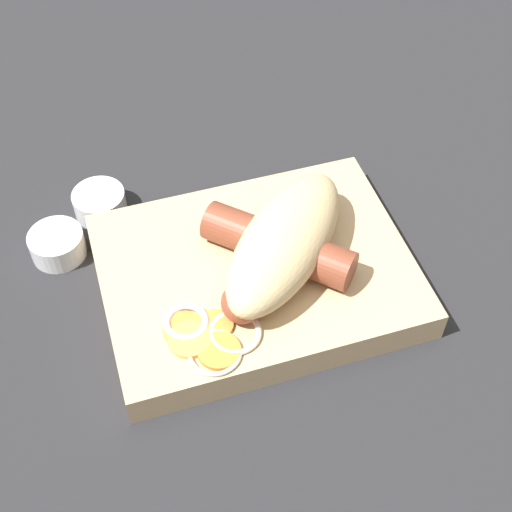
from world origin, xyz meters
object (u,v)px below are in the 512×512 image
object	(u,v)px
condiment_cup_far	(58,245)
food_tray	(256,274)
condiment_cup_near	(100,204)
sausage	(278,246)
bread_roll	(285,241)

from	to	relation	value
condiment_cup_far	food_tray	bearing A→B (deg)	-29.02
condiment_cup_near	condiment_cup_far	bearing A→B (deg)	-138.30
condiment_cup_near	sausage	bearing A→B (deg)	-43.98
food_tray	condiment_cup_near	bearing A→B (deg)	131.70
condiment_cup_near	condiment_cup_far	world-z (taller)	same
bread_roll	condiment_cup_near	bearing A→B (deg)	135.82
food_tray	sausage	bearing A→B (deg)	-1.91
condiment_cup_far	sausage	bearing A→B (deg)	-26.49
sausage	bread_roll	bearing A→B (deg)	-50.21
sausage	condiment_cup_far	distance (m)	0.21
bread_roll	condiment_cup_far	size ratio (longest dim) A/B	3.37
sausage	condiment_cup_near	xyz separation A→B (m)	(-0.14, 0.13, -0.04)
sausage	condiment_cup_near	size ratio (longest dim) A/B	2.60
sausage	condiment_cup_near	bearing A→B (deg)	136.02
bread_roll	condiment_cup_near	distance (m)	0.20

